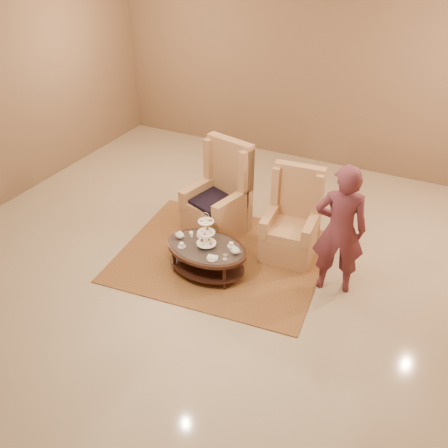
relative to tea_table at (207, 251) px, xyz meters
The scene contains 8 objects.
ground 0.39m from the tea_table, 11.21° to the right, with size 8.00×8.00×0.00m, color tan.
ceiling 0.39m from the tea_table, 11.21° to the right, with size 8.00×8.00×0.02m, color silver.
wall_back 4.21m from the tea_table, 87.23° to the left, with size 8.00×0.04×3.50m, color #836447.
rug 0.51m from the tea_table, 87.89° to the left, with size 2.93×2.52×0.01m.
tea_table is the anchor object (origin of this frame).
armchair_left 1.04m from the tea_table, 106.95° to the left, with size 0.91×0.93×1.39m.
armchair_right 1.24m from the tea_table, 48.23° to the left, with size 0.73×0.75×1.26m.
person 1.71m from the tea_table, 15.92° to the left, with size 0.71×0.56×1.72m.
Camera 1 is at (2.35, -4.54, 4.11)m, focal length 40.00 mm.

